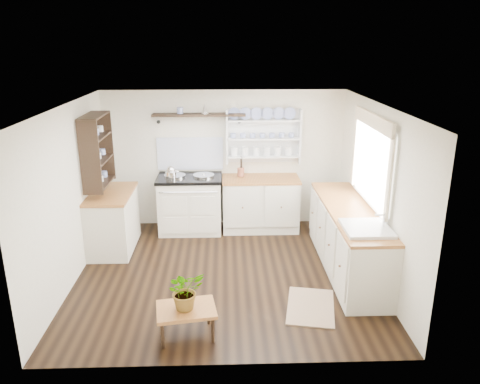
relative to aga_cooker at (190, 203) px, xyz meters
name	(u,v)px	position (x,y,z in m)	size (l,w,h in m)	color
floor	(225,273)	(0.57, -1.57, -0.48)	(4.00, 3.80, 0.01)	black
wall_back	(224,159)	(0.57, 0.33, 0.67)	(4.00, 0.02, 2.30)	beige
wall_right	(376,193)	(2.57, -1.57, 0.67)	(0.02, 3.80, 2.30)	beige
wall_left	(70,196)	(-1.43, -1.57, 0.67)	(0.02, 3.80, 2.30)	beige
ceiling	(224,106)	(0.57, -1.57, 1.82)	(4.00, 3.80, 0.01)	white
window	(372,160)	(2.52, -1.42, 1.08)	(0.08, 1.55, 1.22)	white
aga_cooker	(190,203)	(0.00, 0.00, 0.00)	(1.06, 0.73, 0.97)	white
back_cabinets	(260,203)	(1.17, 0.03, -0.02)	(1.27, 0.63, 0.90)	beige
right_cabinets	(348,238)	(2.27, -1.47, -0.02)	(0.62, 2.43, 0.90)	beige
belfast_sink	(366,237)	(2.27, -2.22, 0.32)	(0.55, 0.60, 0.45)	white
left_cabinets	(113,220)	(-1.13, -0.67, -0.02)	(0.62, 1.13, 0.90)	beige
plate_rack	(263,135)	(1.22, 0.29, 1.08)	(1.20, 0.22, 0.90)	white
high_shelf	(199,115)	(0.17, 0.21, 1.43)	(1.50, 0.29, 0.16)	black
left_shelving	(97,150)	(-1.27, -0.67, 1.07)	(0.28, 0.80, 1.05)	black
kettle	(171,173)	(-0.28, -0.12, 0.56)	(0.18, 0.18, 0.22)	silver
utensil_crock	(241,172)	(0.84, 0.11, 0.50)	(0.12, 0.12, 0.14)	brown
center_table	(186,312)	(0.15, -2.97, -0.19)	(0.69, 0.54, 0.34)	brown
potted_plant	(185,290)	(0.15, -2.97, 0.07)	(0.39, 0.34, 0.43)	#3F7233
floor_rug	(311,307)	(1.60, -2.46, -0.47)	(0.55, 0.85, 0.02)	brown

